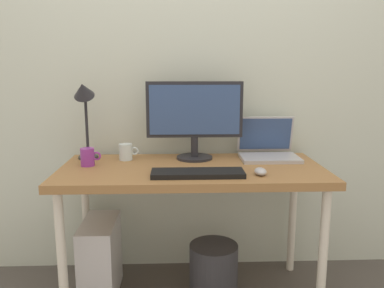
{
  "coord_description": "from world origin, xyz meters",
  "views": [
    {
      "loc": [
        -0.07,
        -1.96,
        1.23
      ],
      "look_at": [
        0.0,
        0.0,
        0.85
      ],
      "focal_mm": 36.63,
      "sensor_mm": 36.0,
      "label": 1
    }
  ],
  "objects": [
    {
      "name": "monitor",
      "position": [
        0.02,
        0.18,
        0.97
      ],
      "size": [
        0.53,
        0.2,
        0.43
      ],
      "color": "#232328",
      "rests_on": "desk"
    },
    {
      "name": "laptop",
      "position": [
        0.44,
        0.2,
        0.78
      ],
      "size": [
        0.32,
        0.26,
        0.23
      ],
      "color": "#B2B2B7",
      "rests_on": "desk"
    },
    {
      "name": "computer_tower",
      "position": [
        -0.5,
        0.02,
        0.21
      ],
      "size": [
        0.18,
        0.36,
        0.42
      ],
      "primitive_type": "cube",
      "color": "silver",
      "rests_on": "ground_plane"
    },
    {
      "name": "wastebasket",
      "position": [
        0.12,
        -0.02,
        0.15
      ],
      "size": [
        0.26,
        0.26,
        0.3
      ],
      "primitive_type": "cylinder",
      "color": "#333338",
      "rests_on": "ground_plane"
    },
    {
      "name": "keyboard",
      "position": [
        0.02,
        -0.17,
        0.74
      ],
      "size": [
        0.44,
        0.14,
        0.02
      ],
      "primitive_type": "cube",
      "color": "black",
      "rests_on": "desk"
    },
    {
      "name": "coffee_mug",
      "position": [
        -0.54,
        0.04,
        0.77
      ],
      "size": [
        0.11,
        0.07,
        0.09
      ],
      "color": "purple",
      "rests_on": "desk"
    },
    {
      "name": "back_wall",
      "position": [
        0.0,
        0.37,
        1.3
      ],
      "size": [
        4.4,
        0.04,
        2.6
      ],
      "primitive_type": "cube",
      "color": "silver",
      "rests_on": "ground_plane"
    },
    {
      "name": "glass_cup",
      "position": [
        -0.36,
        0.17,
        0.77
      ],
      "size": [
        0.11,
        0.07,
        0.09
      ],
      "color": "silver",
      "rests_on": "desk"
    },
    {
      "name": "desk_lamp",
      "position": [
        -0.58,
        0.18,
        1.05
      ],
      "size": [
        0.11,
        0.16,
        0.45
      ],
      "color": "#232328",
      "rests_on": "desk"
    },
    {
      "name": "mouse",
      "position": [
        0.32,
        -0.17,
        0.74
      ],
      "size": [
        0.06,
        0.09,
        0.03
      ],
      "primitive_type": "ellipsoid",
      "color": "#B2B2B7",
      "rests_on": "desk"
    },
    {
      "name": "desk",
      "position": [
        0.0,
        0.0,
        0.66
      ],
      "size": [
        1.36,
        0.62,
        0.73
      ],
      "color": "olive",
      "rests_on": "ground_plane"
    }
  ]
}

